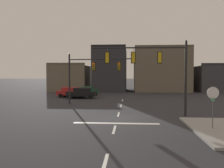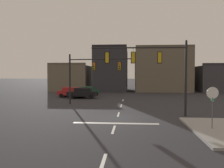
% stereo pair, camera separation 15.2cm
% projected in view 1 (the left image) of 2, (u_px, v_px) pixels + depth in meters
% --- Properties ---
extents(ground_plane, '(400.00, 400.00, 0.00)m').
position_uv_depth(ground_plane, '(117.00, 118.00, 19.59)').
color(ground_plane, '#2B2B30').
extents(stop_bar_paint, '(6.40, 0.50, 0.01)m').
position_uv_depth(stop_bar_paint, '(116.00, 123.00, 17.59)').
color(stop_bar_paint, silver).
rests_on(stop_bar_paint, ground).
extents(lane_centreline, '(0.16, 26.40, 0.01)m').
position_uv_depth(lane_centreline, '(119.00, 114.00, 21.58)').
color(lane_centreline, silver).
rests_on(lane_centreline, ground).
extents(signal_mast_near_side, '(8.31, 0.52, 6.61)m').
position_uv_depth(signal_mast_near_side, '(154.00, 64.00, 20.63)').
color(signal_mast_near_side, black).
rests_on(signal_mast_near_side, ground).
extents(signal_mast_far_side, '(8.08, 1.33, 6.18)m').
position_uv_depth(signal_mast_far_side, '(89.00, 71.00, 28.42)').
color(signal_mast_far_side, black).
rests_on(signal_mast_far_side, ground).
extents(stop_sign, '(0.76, 0.64, 2.83)m').
position_uv_depth(stop_sign, '(213.00, 98.00, 15.24)').
color(stop_sign, '#56565B').
rests_on(stop_sign, ground).
extents(car_lot_nearside, '(4.59, 2.27, 1.61)m').
position_uv_depth(car_lot_nearside, '(71.00, 92.00, 38.01)').
color(car_lot_nearside, '#A81E1E').
rests_on(car_lot_nearside, ground).
extents(car_lot_middle, '(4.18, 4.55, 1.61)m').
position_uv_depth(car_lot_middle, '(86.00, 91.00, 39.90)').
color(car_lot_middle, '#143D28').
rests_on(car_lot_middle, ground).
extents(car_lot_farside, '(4.52, 2.09, 1.61)m').
position_uv_depth(car_lot_farside, '(82.00, 93.00, 36.13)').
color(car_lot_farside, black).
rests_on(car_lot_farside, ground).
extents(building_row, '(47.57, 13.66, 9.74)m').
position_uv_depth(building_row, '(161.00, 74.00, 53.51)').
color(building_row, '#665B4C').
rests_on(building_row, ground).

